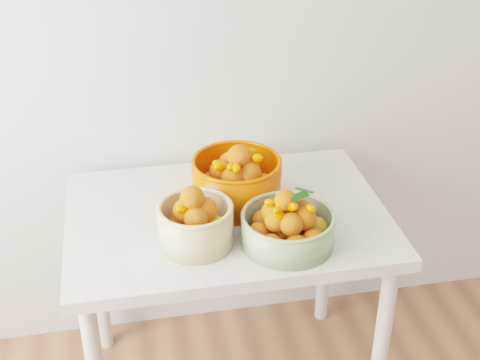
% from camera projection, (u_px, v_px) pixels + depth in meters
% --- Properties ---
extents(table, '(1.00, 0.70, 0.75)m').
position_uv_depth(table, '(227.00, 238.00, 2.15)').
color(table, silver).
rests_on(table, ground).
extents(bowl_cream, '(0.23, 0.23, 0.19)m').
position_uv_depth(bowl_cream, '(196.00, 223.00, 1.92)').
color(bowl_cream, tan).
rests_on(bowl_cream, table).
extents(bowl_green, '(0.34, 0.34, 0.18)m').
position_uv_depth(bowl_green, '(288.00, 226.00, 1.93)').
color(bowl_green, '#7A9F6E').
rests_on(bowl_green, table).
extents(bowl_orange, '(0.32, 0.32, 0.21)m').
position_uv_depth(bowl_orange, '(237.00, 180.00, 2.11)').
color(bowl_orange, '#E63F02').
rests_on(bowl_orange, table).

